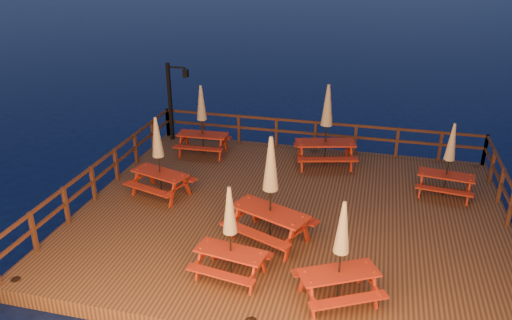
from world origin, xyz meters
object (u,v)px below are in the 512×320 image
object	(u,v)px
picnic_table_0	(270,188)
picnic_table_1	(341,251)
lamp_post	(174,95)
picnic_table_2	(202,119)

from	to	relation	value
picnic_table_0	picnic_table_1	world-z (taller)	picnic_table_0
lamp_post	picnic_table_1	size ratio (longest dim) A/B	1.25
picnic_table_1	picnic_table_2	size ratio (longest dim) A/B	0.94
lamp_post	picnic_table_2	distance (m)	1.94
picnic_table_1	picnic_table_2	world-z (taller)	picnic_table_2
lamp_post	picnic_table_2	world-z (taller)	lamp_post
lamp_post	picnic_table_0	size ratio (longest dim) A/B	1.04
picnic_table_0	picnic_table_1	size ratio (longest dim) A/B	1.20
picnic_table_1	picnic_table_2	distance (m)	8.87
lamp_post	picnic_table_0	xyz separation A→B (m)	(5.11, -6.11, -0.30)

